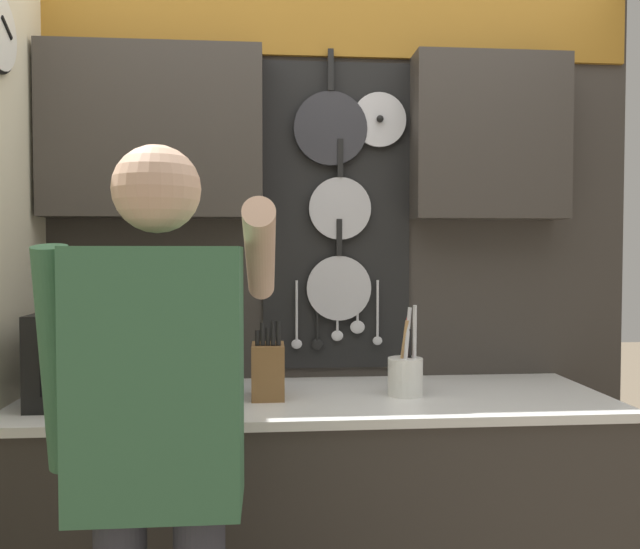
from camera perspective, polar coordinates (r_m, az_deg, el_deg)
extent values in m
cube|color=#38332D|center=(2.36, -0.36, -21.91)|extent=(2.00, 0.63, 0.86)
cube|color=white|center=(2.22, -0.36, -11.37)|extent=(2.03, 0.66, 0.03)
cube|color=#38332D|center=(2.50, -0.95, -0.73)|extent=(2.60, 0.04, 2.53)
cube|color=#99661E|center=(2.64, -0.92, 23.26)|extent=(2.56, 0.02, 0.38)
cube|color=#38332D|center=(2.47, -15.00, 12.45)|extent=(0.81, 0.16, 0.64)
cube|color=#38332D|center=(2.58, 15.23, 11.99)|extent=(0.60, 0.16, 0.64)
cube|color=black|center=(2.48, 1.54, 5.36)|extent=(0.58, 0.01, 1.21)
cylinder|color=#2D2D33|center=(2.49, 0.97, 13.21)|extent=(0.29, 0.02, 0.29)
cube|color=black|center=(2.54, 0.99, 18.19)|extent=(0.02, 0.02, 0.16)
cylinder|color=#B7B7BC|center=(2.46, 1.84, 6.05)|extent=(0.24, 0.02, 0.24)
cube|color=black|center=(2.47, 1.86, 10.59)|extent=(0.02, 0.02, 0.15)
cylinder|color=#B7B7BC|center=(2.45, 1.74, -1.26)|extent=(0.25, 0.02, 0.25)
cube|color=black|center=(2.44, 1.76, 3.40)|extent=(0.02, 0.02, 0.14)
cylinder|color=silver|center=(2.53, 5.44, 13.91)|extent=(0.21, 0.01, 0.21)
sphere|color=black|center=(2.51, 5.51, 13.99)|extent=(0.03, 0.03, 0.03)
cylinder|color=silver|center=(2.45, -2.15, -3.32)|extent=(0.01, 0.01, 0.24)
ellipsoid|color=silver|center=(2.46, -2.15, -6.37)|extent=(0.04, 0.01, 0.04)
cylinder|color=black|center=(2.45, -0.27, -3.33)|extent=(0.01, 0.01, 0.24)
ellipsoid|color=black|center=(2.47, -0.27, -6.42)|extent=(0.05, 0.01, 0.04)
cylinder|color=silver|center=(2.46, 1.59, -2.92)|extent=(0.01, 0.01, 0.21)
ellipsoid|color=silver|center=(2.47, 1.59, -5.62)|extent=(0.05, 0.01, 0.04)
cylinder|color=silver|center=(2.47, 3.45, -2.47)|extent=(0.01, 0.01, 0.17)
ellipsoid|color=silver|center=(2.48, 3.44, -4.82)|extent=(0.06, 0.01, 0.05)
cylinder|color=silver|center=(2.48, 5.29, -3.16)|extent=(0.01, 0.01, 0.23)
ellipsoid|color=silver|center=(2.50, 5.28, -6.05)|extent=(0.04, 0.01, 0.03)
cube|color=black|center=(2.35, -26.72, 19.50)|extent=(0.01, 0.08, 0.05)
cube|color=black|center=(2.21, -17.78, -7.11)|extent=(0.52, 0.35, 0.30)
cube|color=black|center=(2.06, -20.46, -7.82)|extent=(0.29, 0.01, 0.19)
cube|color=#333338|center=(2.01, -13.82, -8.00)|extent=(0.11, 0.01, 0.23)
cube|color=brown|center=(2.17, -4.78, -8.78)|extent=(0.11, 0.15, 0.19)
cylinder|color=black|center=(2.12, -5.74, -5.80)|extent=(0.02, 0.02, 0.05)
cylinder|color=black|center=(2.11, -5.27, -5.46)|extent=(0.02, 0.03, 0.08)
cylinder|color=black|center=(2.11, -4.79, -5.69)|extent=(0.02, 0.02, 0.06)
cylinder|color=black|center=(2.11, -4.31, -5.38)|extent=(0.02, 0.04, 0.08)
cylinder|color=black|center=(2.11, -3.83, -5.40)|extent=(0.02, 0.03, 0.08)
cylinder|color=white|center=(2.22, 7.80, -9.23)|extent=(0.12, 0.12, 0.13)
cylinder|color=red|center=(2.21, 7.83, -6.77)|extent=(0.04, 0.05, 0.22)
cylinder|color=silver|center=(2.21, 8.63, -6.19)|extent=(0.02, 0.03, 0.26)
cylinder|color=silver|center=(2.19, 7.94, -6.33)|extent=(0.05, 0.06, 0.26)
cylinder|color=tan|center=(2.21, 7.62, -6.89)|extent=(0.04, 0.02, 0.21)
cylinder|color=black|center=(2.22, 8.18, -7.21)|extent=(0.02, 0.03, 0.18)
cube|color=#3D704C|center=(1.49, -14.55, -9.10)|extent=(0.38, 0.22, 0.60)
sphere|color=#DBAD8E|center=(1.47, -14.70, 7.56)|extent=(0.20, 0.20, 0.20)
cylinder|color=#3D704C|center=(1.57, -22.80, -7.26)|extent=(0.08, 0.18, 0.54)
cylinder|color=#DBAD8E|center=(1.69, -5.49, 1.80)|extent=(0.08, 0.52, 0.28)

